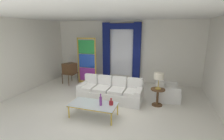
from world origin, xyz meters
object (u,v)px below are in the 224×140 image
object	(u,v)px
couch_white_long	(111,91)
table_lamp_brass	(159,77)
bottle_crystal_tall	(111,103)
stained_glass_divider	(87,62)
armchair_white	(166,92)
bottle_blue_decanter	(101,101)
round_side_table	(158,96)
coffee_table	(93,105)
vintage_tv	(70,69)
peacock_figurine	(92,81)

from	to	relation	value
couch_white_long	table_lamp_brass	size ratio (longest dim) A/B	4.12
bottle_crystal_tall	stained_glass_divider	size ratio (longest dim) A/B	0.10
bottle_crystal_tall	couch_white_long	bearing A→B (deg)	108.51
bottle_crystal_tall	armchair_white	world-z (taller)	armchair_white
couch_white_long	bottle_blue_decanter	xyz separation A→B (m)	(0.16, -1.42, 0.25)
couch_white_long	round_side_table	distance (m)	1.69
coffee_table	bottle_blue_decanter	bearing A→B (deg)	-5.93
vintage_tv	table_lamp_brass	size ratio (longest dim) A/B	2.36
armchair_white	round_side_table	bearing A→B (deg)	-114.68
coffee_table	stained_glass_divider	bearing A→B (deg)	119.10
round_side_table	table_lamp_brass	world-z (taller)	table_lamp_brass
coffee_table	vintage_tv	distance (m)	3.57
bottle_crystal_tall	round_side_table	distance (m)	1.80
couch_white_long	round_side_table	world-z (taller)	couch_white_long
vintage_tv	armchair_white	world-z (taller)	vintage_tv
stained_glass_divider	bottle_crystal_tall	bearing A→B (deg)	-52.76
bottle_blue_decanter	peacock_figurine	xyz separation A→B (m)	(-1.45, 2.60, -0.34)
peacock_figurine	table_lamp_brass	xyz separation A→B (m)	(2.99, -1.19, 0.81)
vintage_tv	table_lamp_brass	xyz separation A→B (m)	(4.18, -1.23, 0.30)
couch_white_long	bottle_crystal_tall	bearing A→B (deg)	-71.49
armchair_white	peacock_figurine	xyz separation A→B (m)	(-3.27, 0.59, -0.07)
stained_glass_divider	round_side_table	bearing A→B (deg)	-24.52
peacock_figurine	round_side_table	size ratio (longest dim) A/B	1.01
coffee_table	bottle_blue_decanter	world-z (taller)	bottle_blue_decanter
peacock_figurine	table_lamp_brass	bearing A→B (deg)	-21.80
coffee_table	round_side_table	bearing A→B (deg)	37.82
table_lamp_brass	stained_glass_divider	bearing A→B (deg)	155.48
bottle_blue_decanter	bottle_crystal_tall	distance (m)	0.31
bottle_crystal_tall	vintage_tv	distance (m)	3.87
armchair_white	stained_glass_divider	world-z (taller)	stained_glass_divider
bottle_crystal_tall	table_lamp_brass	size ratio (longest dim) A/B	0.37
bottle_crystal_tall	round_side_table	xyz separation A→B (m)	(1.26, 1.28, -0.12)
bottle_blue_decanter	peacock_figurine	distance (m)	3.00
bottle_crystal_tall	armchair_white	distance (m)	2.44
couch_white_long	bottle_blue_decanter	bearing A→B (deg)	-83.76
peacock_figurine	round_side_table	xyz separation A→B (m)	(2.99, -1.19, 0.14)
stained_glass_divider	round_side_table	world-z (taller)	stained_glass_divider
armchair_white	coffee_table	bearing A→B (deg)	-135.99
bottle_blue_decanter	peacock_figurine	bearing A→B (deg)	119.19
bottle_crystal_tall	table_lamp_brass	bearing A→B (deg)	45.65
couch_white_long	peacock_figurine	bearing A→B (deg)	137.63
round_side_table	stained_glass_divider	bearing A→B (deg)	155.48
peacock_figurine	stained_glass_divider	bearing A→B (deg)	139.72
couch_white_long	armchair_white	size ratio (longest dim) A/B	2.54
couch_white_long	bottle_blue_decanter	size ratio (longest dim) A/B	6.53
peacock_figurine	table_lamp_brass	distance (m)	3.32
armchair_white	round_side_table	xyz separation A→B (m)	(-0.28, -0.61, 0.07)
coffee_table	armchair_white	distance (m)	2.86
bottle_crystal_tall	round_side_table	world-z (taller)	bottle_crystal_tall
peacock_figurine	coffee_table	bearing A→B (deg)	-64.89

